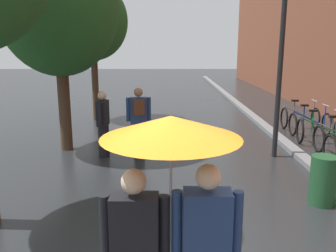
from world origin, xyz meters
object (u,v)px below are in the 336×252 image
at_px(street_tree_2, 92,21).
at_px(parked_bicycle_5, 309,123).
at_px(parked_bicycle_4, 318,130).
at_px(street_lamp_post, 281,47).
at_px(litter_bin, 322,180).
at_px(pedestrian_walking_midground, 138,121).
at_px(pedestrian_walking_far, 102,124).
at_px(parked_bicycle_6, 299,117).
at_px(street_tree_1, 57,4).
at_px(couple_under_umbrella, 170,199).

relative_size(street_tree_2, parked_bicycle_5, 4.48).
height_order(parked_bicycle_4, street_lamp_post, street_lamp_post).
bearing_deg(litter_bin, pedestrian_walking_midground, 141.58).
bearing_deg(street_lamp_post, parked_bicycle_5, 51.24).
distance_m(parked_bicycle_4, pedestrian_walking_far, 5.86).
height_order(parked_bicycle_6, pedestrian_walking_midground, pedestrian_walking_midground).
bearing_deg(parked_bicycle_4, parked_bicycle_5, 83.63).
bearing_deg(street_lamp_post, parked_bicycle_6, 60.43).
distance_m(parked_bicycle_4, parked_bicycle_5, 0.92).
distance_m(parked_bicycle_4, litter_bin, 4.13).
distance_m(street_tree_1, street_lamp_post, 5.40).
xyz_separation_m(couple_under_umbrella, litter_bin, (2.60, 2.90, -0.98)).
height_order(street_tree_1, parked_bicycle_4, street_tree_1).
height_order(street_tree_2, street_lamp_post, street_tree_2).
bearing_deg(parked_bicycle_5, litter_bin, -109.15).
distance_m(street_lamp_post, pedestrian_walking_midground, 3.73).
height_order(parked_bicycle_5, pedestrian_walking_midground, pedestrian_walking_midground).
height_order(couple_under_umbrella, pedestrian_walking_far, couple_under_umbrella).
bearing_deg(parked_bicycle_4, litter_bin, -111.98).
xyz_separation_m(street_lamp_post, pedestrian_walking_far, (-4.16, -0.00, -1.80)).
bearing_deg(parked_bicycle_6, litter_bin, -106.57).
relative_size(street_tree_2, pedestrian_walking_far, 3.02).
relative_size(parked_bicycle_6, pedestrian_walking_midground, 0.64).
relative_size(parked_bicycle_6, street_lamp_post, 0.24).
relative_size(parked_bicycle_4, parked_bicycle_5, 1.06).
distance_m(couple_under_umbrella, street_lamp_post, 6.25).
bearing_deg(street_tree_1, pedestrian_walking_far, -30.57).
bearing_deg(litter_bin, couple_under_umbrella, -131.86).
xyz_separation_m(street_tree_1, street_tree_2, (0.02, 3.82, -0.15)).
xyz_separation_m(street_tree_1, parked_bicycle_6, (6.97, 2.37, -3.27)).
relative_size(parked_bicycle_5, pedestrian_walking_far, 0.67).
height_order(parked_bicycle_4, couple_under_umbrella, couple_under_umbrella).
distance_m(parked_bicycle_5, couple_under_umbrella, 8.81).
relative_size(couple_under_umbrella, pedestrian_walking_midground, 1.25).
relative_size(street_tree_1, street_tree_2, 1.11).
bearing_deg(street_tree_2, litter_bin, -53.60).
bearing_deg(street_lamp_post, street_tree_1, 172.98).
relative_size(litter_bin, pedestrian_walking_far, 0.53).
distance_m(street_tree_2, pedestrian_walking_midground, 5.54).
height_order(couple_under_umbrella, litter_bin, couple_under_umbrella).
xyz_separation_m(litter_bin, pedestrian_walking_far, (-4.19, 2.66, 0.40)).
xyz_separation_m(pedestrian_walking_midground, pedestrian_walking_far, (-0.86, 0.03, -0.08)).
height_order(parked_bicycle_6, street_lamp_post, street_lamp_post).
relative_size(street_tree_2, parked_bicycle_6, 4.47).
relative_size(street_tree_1, litter_bin, 6.37).
height_order(street_tree_1, litter_bin, street_tree_1).
bearing_deg(street_tree_1, parked_bicycle_5, 11.66).
bearing_deg(couple_under_umbrella, litter_bin, 48.14).
distance_m(street_tree_1, pedestrian_walking_midground, 3.44).
height_order(street_tree_1, pedestrian_walking_far, street_tree_1).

